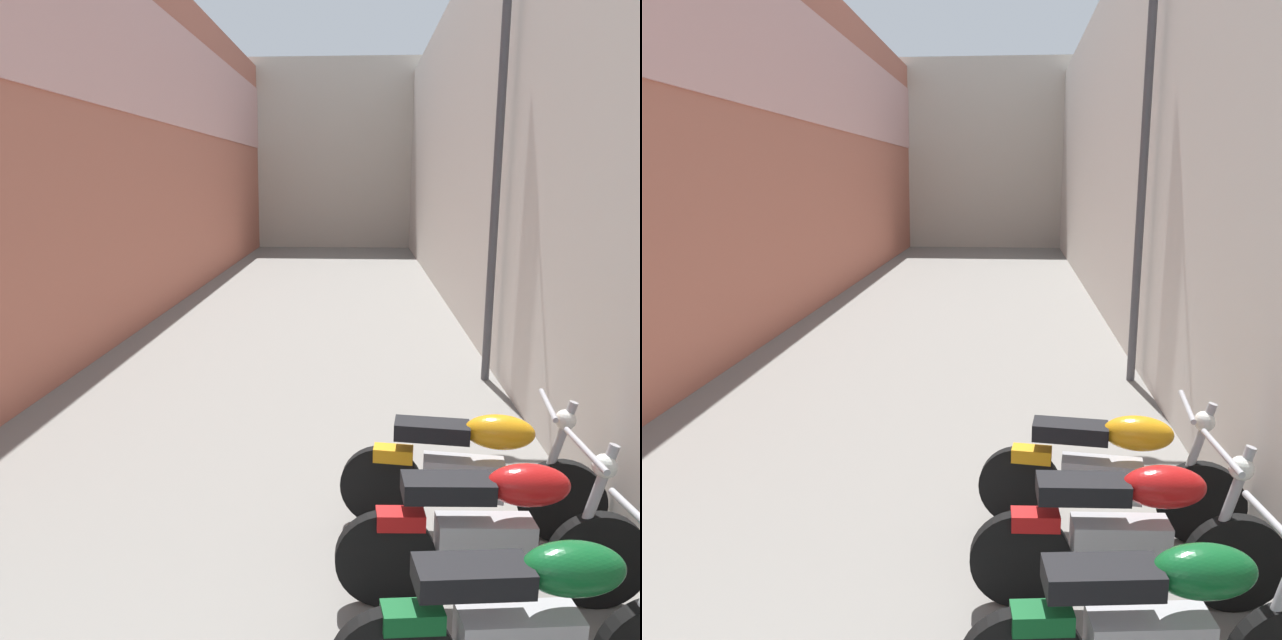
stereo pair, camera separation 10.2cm
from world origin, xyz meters
TOP-DOWN VIEW (x-y plane):
  - ground_plane at (0.00, 9.84)m, footprint 39.68×39.68m
  - building_left at (-2.90, 11.79)m, footprint 0.45×23.68m
  - building_right at (2.90, 11.84)m, footprint 0.45×23.68m
  - building_far_end at (0.00, 24.68)m, footprint 8.41×2.00m
  - motorcycle_third at (1.76, 3.27)m, footprint 1.85×0.58m
  - motorcycle_fourth at (1.76, 4.08)m, footprint 1.85×0.58m
  - motorcycle_fifth at (1.76, 4.88)m, footprint 1.85×0.58m
  - street_lamp at (2.46, 8.48)m, footprint 0.79×0.18m

SIDE VIEW (x-z plane):
  - ground_plane at x=0.00m, z-range 0.00..0.00m
  - motorcycle_third at x=1.76m, z-range -0.02..1.02m
  - motorcycle_fourth at x=1.76m, z-range -0.02..1.02m
  - motorcycle_fifth at x=1.76m, z-range -0.02..1.02m
  - street_lamp at x=2.46m, z-range 0.40..5.14m
  - building_right at x=2.90m, z-range 0.00..5.99m
  - building_left at x=-2.90m, z-range 0.03..6.24m
  - building_far_end at x=0.00m, z-range 0.00..6.50m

